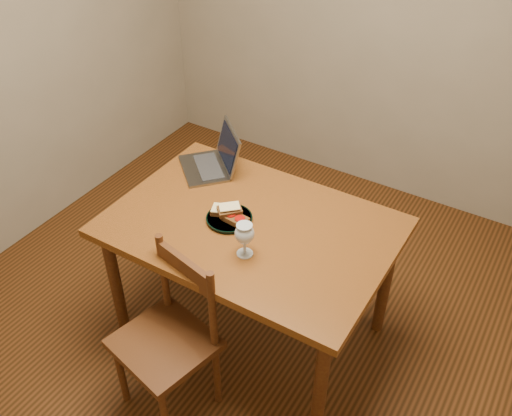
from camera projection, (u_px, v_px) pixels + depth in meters
The scene contains 10 objects.
floor at pixel (246, 321), 3.14m from camera, with size 3.20×3.20×0.02m, color black.
back_wall at pixel (387, 0), 3.42m from camera, with size 3.20×0.02×2.60m, color gray.
table at pixel (251, 238), 2.68m from camera, with size 1.30×0.90×0.74m.
chair at pixel (167, 333), 2.48m from camera, with size 0.47×0.46×0.43m.
plate at pixel (229, 219), 2.65m from camera, with size 0.22×0.22×0.02m, color black.
sandwich_cheese at pixel (224, 210), 2.65m from camera, with size 0.12×0.07×0.04m, color #381E0C, non-canonical shape.
sandwich_tomato at pixel (235, 218), 2.61m from camera, with size 0.12×0.07×0.04m, color #381E0C, non-canonical shape.
sandwich_top at pixel (230, 209), 2.62m from camera, with size 0.11×0.06×0.03m, color #381E0C, non-canonical shape.
milk_glass at pixel (245, 240), 2.42m from camera, with size 0.09×0.09×0.16m, color white, non-canonical shape.
laptop at pixel (215, 158), 2.96m from camera, with size 0.41×0.41×0.22m.
Camera 1 is at (1.15, -1.76, 2.41)m, focal length 40.00 mm.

